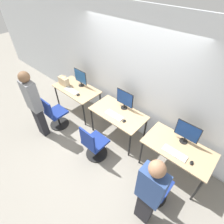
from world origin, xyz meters
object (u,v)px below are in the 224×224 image
at_px(office_chair_center, 94,145).
at_px(keyboard_center, 114,115).
at_px(monitor_center, 125,99).
at_px(person_right, 149,193).
at_px(monitor_left, 80,77).
at_px(office_chair_right, 155,188).
at_px(handbag, 64,81).
at_px(monitor_right, 187,132).
at_px(office_chair_left, 55,115).
at_px(mouse_left, 78,95).
at_px(keyboard_left, 71,91).
at_px(mouse_right, 192,163).
at_px(mouse_center, 124,121).
at_px(person_left, 34,103).
at_px(keyboard_right, 175,153).

bearing_deg(office_chair_center, keyboard_center, 91.23).
height_order(monitor_center, keyboard_center, monitor_center).
bearing_deg(person_right, monitor_left, 156.36).
height_order(office_chair_right, handbag, handbag).
bearing_deg(office_chair_center, monitor_right, 34.72).
relative_size(office_chair_left, person_right, 0.56).
xyz_separation_m(monitor_left, handbag, (-0.37, -0.28, -0.13)).
bearing_deg(mouse_left, monitor_left, 128.58).
relative_size(monitor_center, handbag, 1.51).
distance_m(keyboard_left, office_chair_left, 0.74).
distance_m(mouse_left, mouse_right, 2.89).
height_order(keyboard_left, mouse_center, mouse_center).
height_order(mouse_right, handbag, handbag).
xyz_separation_m(monitor_right, mouse_right, (0.30, -0.35, -0.23)).
xyz_separation_m(person_left, keyboard_right, (2.85, 0.99, -0.18)).
xyz_separation_m(monitor_left, mouse_center, (1.71, -0.31, -0.23)).
height_order(monitor_center, office_chair_center, monitor_center).
xyz_separation_m(mouse_center, mouse_right, (1.46, -0.03, 0.00)).
xyz_separation_m(keyboard_right, mouse_right, (0.30, 0.00, 0.01)).
bearing_deg(keyboard_left, office_chair_left, -85.14).
xyz_separation_m(keyboard_left, handbag, (-0.37, 0.06, 0.11)).
distance_m(person_left, keyboard_right, 3.03).
bearing_deg(keyboard_center, monitor_center, 90.00).
xyz_separation_m(mouse_right, person_right, (-0.24, -0.94, 0.11)).
height_order(office_chair_left, handbag, handbag).
height_order(mouse_left, person_left, person_left).
bearing_deg(keyboard_left, mouse_left, -1.15).
xyz_separation_m(mouse_left, office_chair_left, (-0.22, -0.62, -0.40)).
xyz_separation_m(office_chair_left, monitor_center, (1.38, 1.00, 0.63)).
xyz_separation_m(person_left, keyboard_center, (1.42, 1.02, -0.18)).
height_order(person_left, office_chair_center, person_left).
bearing_deg(person_left, mouse_center, 31.15).
xyz_separation_m(keyboard_right, person_right, (0.06, -0.94, 0.12)).
bearing_deg(keyboard_right, office_chair_right, -88.26).
xyz_separation_m(monitor_left, keyboard_center, (1.43, -0.31, -0.24)).
bearing_deg(monitor_center, handbag, -170.10).
distance_m(office_chair_left, office_chair_center, 1.39).
bearing_deg(mouse_left, handbag, 174.11).
height_order(monitor_left, office_chair_center, monitor_left).
bearing_deg(person_right, office_chair_center, 168.05).
bearing_deg(monitor_right, mouse_center, -164.32).
bearing_deg(person_right, handbag, 163.12).
bearing_deg(monitor_left, office_chair_center, -33.78).
distance_m(mouse_right, handbag, 3.54).
bearing_deg(office_chair_right, keyboard_center, 157.43).
relative_size(office_chair_center, handbag, 2.97).
relative_size(monitor_left, keyboard_center, 1.04).
bearing_deg(office_chair_right, handbag, 168.97).
height_order(monitor_left, person_left, person_left).
relative_size(mouse_right, handbag, 0.30).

